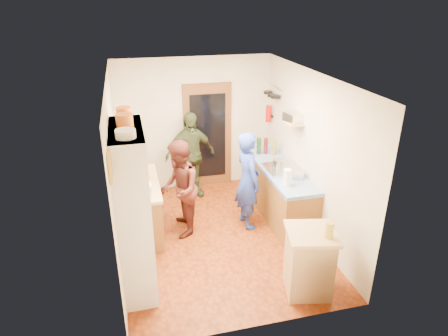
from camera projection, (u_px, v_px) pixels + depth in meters
name	position (u px, v px, depth m)	size (l,w,h in m)	color
floor	(219.00, 236.00, 6.55)	(3.00, 4.00, 0.02)	#943C0F
ceiling	(218.00, 76.00, 5.50)	(3.00, 4.00, 0.02)	silver
wall_back	(195.00, 124.00, 7.81)	(3.00, 0.02, 2.60)	silver
wall_front	(261.00, 234.00, 4.24)	(3.00, 0.02, 2.60)	silver
wall_left	(115.00, 173.00, 5.69)	(0.02, 4.00, 2.60)	silver
wall_right	(310.00, 154.00, 6.36)	(0.02, 4.00, 2.60)	silver
door_frame	(208.00, 136.00, 7.93)	(0.95, 0.06, 2.10)	brown
door_glass	(208.00, 137.00, 7.90)	(0.70, 0.02, 1.70)	black
hutch_body	(134.00, 210.00, 5.11)	(0.40, 1.20, 2.20)	silver
hutch_top_shelf	(125.00, 130.00, 4.67)	(0.40, 1.14, 0.04)	silver
plate_stack	(126.00, 134.00, 4.35)	(0.22, 0.22, 0.09)	white
orange_pot_a	(124.00, 121.00, 4.68)	(0.20, 0.20, 0.16)	orange
orange_pot_b	(124.00, 114.00, 4.93)	(0.19, 0.19, 0.17)	orange
left_counter_base	(141.00, 209.00, 6.51)	(0.60, 1.40, 0.85)	brown
left_counter_top	(138.00, 184.00, 6.33)	(0.64, 1.44, 0.05)	tan
toaster	(143.00, 191.00, 5.84)	(0.25, 0.17, 0.19)	white
kettle	(135.00, 183.00, 6.10)	(0.16, 0.16, 0.18)	white
orange_bowl	(143.00, 177.00, 6.41)	(0.21, 0.21, 0.10)	orange
chopping_board	(138.00, 167.00, 6.85)	(0.30, 0.22, 0.03)	tan
right_counter_base	(278.00, 192.00, 7.09)	(0.60, 2.20, 0.84)	brown
right_counter_top	(279.00, 168.00, 6.91)	(0.62, 2.22, 0.06)	#0639A1
hob	(282.00, 169.00, 6.78)	(0.55, 0.58, 0.04)	silver
pot_on_hob	(279.00, 163.00, 6.76)	(0.22, 0.22, 0.14)	silver
bottle_a	(259.00, 146.00, 7.39)	(0.08, 0.08, 0.31)	#143F14
bottle_b	(266.00, 146.00, 7.41)	(0.07, 0.07, 0.30)	#591419
bottle_c	(274.00, 147.00, 7.35)	(0.07, 0.07, 0.30)	olive
paper_towel	(287.00, 178.00, 6.17)	(0.12, 0.12, 0.27)	white
mixing_bowl	(296.00, 175.00, 6.47)	(0.27, 0.27, 0.10)	silver
island_base	(309.00, 263.00, 5.19)	(0.55, 0.55, 0.86)	tan
island_top	(312.00, 234.00, 5.01)	(0.62, 0.62, 0.05)	tan
cutting_board	(307.00, 231.00, 5.05)	(0.35, 0.28, 0.02)	white
oil_jar	(330.00, 230.00, 4.85)	(0.10, 0.10, 0.21)	#AD9E2D
pan_rail	(276.00, 87.00, 7.40)	(0.02, 0.02, 0.65)	silver
pan_hang_a	(276.00, 97.00, 7.29)	(0.18, 0.18, 0.05)	black
pan_hang_b	(272.00, 95.00, 7.47)	(0.16, 0.16, 0.05)	black
pan_hang_c	(268.00, 92.00, 7.65)	(0.17, 0.17, 0.05)	black
wall_shelf	(293.00, 122.00, 6.57)	(0.26, 0.42, 0.03)	tan
radio	(293.00, 117.00, 6.53)	(0.22, 0.30, 0.15)	silver
ext_bracket	(271.00, 116.00, 7.80)	(0.06, 0.10, 0.04)	black
fire_extinguisher	(268.00, 114.00, 7.77)	(0.11, 0.11, 0.32)	red
picture_frame	(110.00, 166.00, 4.02)	(0.03, 0.25, 0.30)	gold
person_hob	(250.00, 181.00, 6.55)	(0.61, 0.40, 1.66)	#253CA5
person_left	(181.00, 188.00, 6.37)	(0.77, 0.60, 1.59)	#481C17
person_back	(191.00, 155.00, 7.54)	(0.99, 0.41, 1.68)	#313B21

